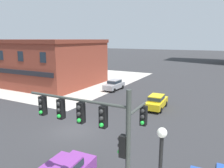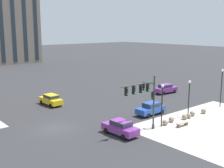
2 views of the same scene
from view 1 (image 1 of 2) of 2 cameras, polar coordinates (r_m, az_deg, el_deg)
The scene contains 6 objects.
ground_plane at distance 20.61m, azimuth -9.94°, elevation -11.86°, with size 320.00×320.00×0.00m, color #2D2D30.
sidewalk_far_corner at distance 47.85m, azimuth -14.29°, elevation 1.45°, with size 32.00×32.00×0.02m, color #B7B2A8.
traffic_signal_main at distance 9.42m, azimuth -2.58°, elevation -13.10°, with size 5.19×2.09×6.33m.
car_main_northbound_near at distance 26.56m, azimuth 11.50°, elevation -4.42°, with size 2.01×4.46×1.68m.
car_parked_curb at distance 35.60m, azimuth 0.56°, elevation -0.10°, with size 2.02×4.46×1.68m.
storefront_block_near_corner at distance 42.64m, azimuth -16.94°, elevation 5.60°, with size 18.63×14.97×8.08m.
Camera 1 is at (11.78, -14.82, 8.15)m, focal length 35.15 mm.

